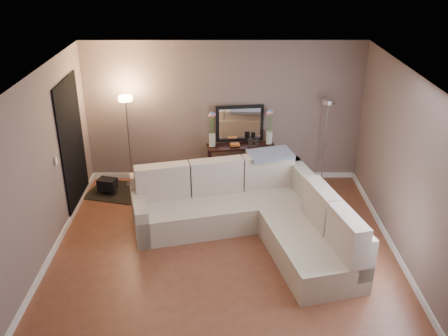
{
  "coord_description": "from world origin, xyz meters",
  "views": [
    {
      "loc": [
        -0.03,
        -5.87,
        4.2
      ],
      "look_at": [
        0.0,
        0.8,
        1.1
      ],
      "focal_mm": 40.0,
      "sensor_mm": 36.0,
      "label": 1
    }
  ],
  "objects_px": {
    "sectional_sofa": "(253,212)",
    "floor_lamp_lit": "(128,124)",
    "floor_lamp_unlit": "(326,125)",
    "console_table": "(236,162)"
  },
  "relations": [
    {
      "from": "sectional_sofa",
      "to": "floor_lamp_lit",
      "type": "xyz_separation_m",
      "value": [
        -2.14,
        1.66,
        0.84
      ]
    },
    {
      "from": "console_table",
      "to": "floor_lamp_unlit",
      "type": "distance_m",
      "value": 1.75
    },
    {
      "from": "console_table",
      "to": "floor_lamp_unlit",
      "type": "bearing_deg",
      "value": 0.11
    },
    {
      "from": "console_table",
      "to": "sectional_sofa",
      "type": "bearing_deg",
      "value": -82.97
    },
    {
      "from": "console_table",
      "to": "floor_lamp_unlit",
      "type": "relative_size",
      "value": 0.78
    },
    {
      "from": "console_table",
      "to": "floor_lamp_unlit",
      "type": "height_order",
      "value": "floor_lamp_unlit"
    },
    {
      "from": "sectional_sofa",
      "to": "floor_lamp_lit",
      "type": "relative_size",
      "value": 1.99
    },
    {
      "from": "floor_lamp_lit",
      "to": "floor_lamp_unlit",
      "type": "distance_m",
      "value": 3.53
    },
    {
      "from": "sectional_sofa",
      "to": "floor_lamp_unlit",
      "type": "relative_size",
      "value": 2.09
    },
    {
      "from": "sectional_sofa",
      "to": "floor_lamp_lit",
      "type": "height_order",
      "value": "floor_lamp_lit"
    }
  ]
}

